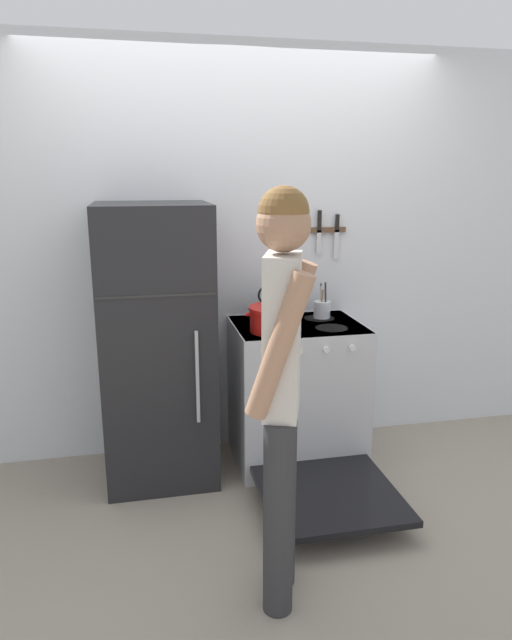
# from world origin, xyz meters

# --- Properties ---
(ground_plane) EXTENTS (14.00, 14.00, 0.00)m
(ground_plane) POSITION_xyz_m (0.00, 0.00, 0.00)
(ground_plane) COLOR gray
(wall_back) EXTENTS (10.00, 0.06, 2.55)m
(wall_back) POSITION_xyz_m (0.00, 0.03, 1.27)
(wall_back) COLOR silver
(wall_back) RESTS_ON ground_plane
(refrigerator) EXTENTS (0.63, 0.64, 1.62)m
(refrigerator) POSITION_xyz_m (-0.55, -0.31, 0.81)
(refrigerator) COLOR black
(refrigerator) RESTS_ON ground_plane
(stove_range) EXTENTS (0.78, 1.31, 0.89)m
(stove_range) POSITION_xyz_m (0.30, -0.34, 0.44)
(stove_range) COLOR silver
(stove_range) RESTS_ON ground_plane
(dutch_oven_pot) EXTENTS (0.34, 0.30, 0.17)m
(dutch_oven_pot) POSITION_xyz_m (0.12, -0.42, 0.96)
(dutch_oven_pot) COLOR red
(dutch_oven_pot) RESTS_ON stove_range
(tea_kettle) EXTENTS (0.19, 0.15, 0.23)m
(tea_kettle) POSITION_xyz_m (0.14, -0.18, 0.96)
(tea_kettle) COLOR black
(tea_kettle) RESTS_ON stove_range
(utensil_jar) EXTENTS (0.11, 0.11, 0.23)m
(utensil_jar) POSITION_xyz_m (0.50, -0.18, 0.95)
(utensil_jar) COLOR silver
(utensil_jar) RESTS_ON stove_range
(person) EXTENTS (0.36, 0.41, 1.74)m
(person) POSITION_xyz_m (-0.11, -1.49, 0.99)
(person) COLOR #2D2D30
(person) RESTS_ON ground_plane
(wall_knife_strip) EXTENTS (0.24, 0.03, 0.31)m
(wall_knife_strip) POSITION_xyz_m (0.57, -0.02, 1.43)
(wall_knife_strip) COLOR brown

